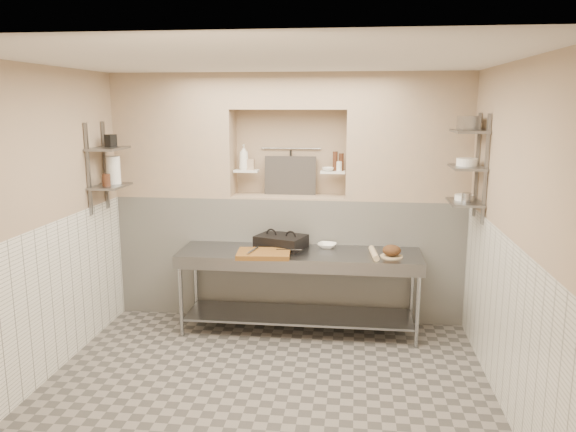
# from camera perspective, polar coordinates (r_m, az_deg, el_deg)

# --- Properties ---
(floor) EXTENTS (4.00, 3.90, 0.10)m
(floor) POSITION_cam_1_polar(r_m,az_deg,el_deg) (5.30, -2.17, -16.96)
(floor) COLOR slate
(floor) RESTS_ON ground
(ceiling) EXTENTS (4.00, 3.90, 0.10)m
(ceiling) POSITION_cam_1_polar(r_m,az_deg,el_deg) (4.68, -2.44, 16.07)
(ceiling) COLOR silver
(ceiling) RESTS_ON ground
(wall_left) EXTENTS (0.10, 3.90, 2.80)m
(wall_left) POSITION_cam_1_polar(r_m,az_deg,el_deg) (5.49, -23.93, -0.81)
(wall_left) COLOR tan
(wall_left) RESTS_ON ground
(wall_right) EXTENTS (0.10, 3.90, 2.80)m
(wall_right) POSITION_cam_1_polar(r_m,az_deg,el_deg) (4.91, 22.08, -2.01)
(wall_right) COLOR tan
(wall_right) RESTS_ON ground
(wall_back) EXTENTS (4.00, 0.10, 2.80)m
(wall_back) POSITION_cam_1_polar(r_m,az_deg,el_deg) (6.73, 0.37, 2.26)
(wall_back) COLOR tan
(wall_back) RESTS_ON ground
(wall_front) EXTENTS (4.00, 0.10, 2.80)m
(wall_front) POSITION_cam_1_polar(r_m,az_deg,el_deg) (2.91, -8.57, -10.19)
(wall_front) COLOR tan
(wall_front) RESTS_ON ground
(backwall_lower) EXTENTS (4.00, 0.40, 1.40)m
(backwall_lower) POSITION_cam_1_polar(r_m,az_deg,el_deg) (6.64, 0.12, -4.05)
(backwall_lower) COLOR silver
(backwall_lower) RESTS_ON floor
(alcove_sill) EXTENTS (1.30, 0.40, 0.02)m
(alcove_sill) POSITION_cam_1_polar(r_m,az_deg,el_deg) (6.49, 0.13, 2.00)
(alcove_sill) COLOR tan
(alcove_sill) RESTS_ON backwall_lower
(backwall_pillar_left) EXTENTS (1.35, 0.40, 1.40)m
(backwall_pillar_left) POSITION_cam_1_polar(r_m,az_deg,el_deg) (6.70, -11.32, 8.02)
(backwall_pillar_left) COLOR tan
(backwall_pillar_left) RESTS_ON backwall_lower
(backwall_pillar_right) EXTENTS (1.35, 0.40, 1.40)m
(backwall_pillar_right) POSITION_cam_1_polar(r_m,az_deg,el_deg) (6.40, 12.12, 7.84)
(backwall_pillar_right) COLOR tan
(backwall_pillar_right) RESTS_ON backwall_lower
(backwall_header) EXTENTS (1.30, 0.40, 0.40)m
(backwall_header) POSITION_cam_1_polar(r_m,az_deg,el_deg) (6.40, 0.13, 12.57)
(backwall_header) COLOR tan
(backwall_header) RESTS_ON backwall_lower
(wainscot_left) EXTENTS (0.02, 3.90, 1.40)m
(wainscot_left) POSITION_cam_1_polar(r_m,az_deg,el_deg) (5.64, -22.83, -7.80)
(wainscot_left) COLOR silver
(wainscot_left) RESTS_ON floor
(wainscot_right) EXTENTS (0.02, 3.90, 1.40)m
(wainscot_right) POSITION_cam_1_polar(r_m,az_deg,el_deg) (5.09, 20.83, -9.69)
(wainscot_right) COLOR silver
(wainscot_right) RESTS_ON floor
(alcove_shelf_left) EXTENTS (0.28, 0.16, 0.02)m
(alcove_shelf_left) POSITION_cam_1_polar(r_m,az_deg,el_deg) (6.52, -4.25, 4.60)
(alcove_shelf_left) COLOR white
(alcove_shelf_left) RESTS_ON backwall_lower
(alcove_shelf_right) EXTENTS (0.28, 0.16, 0.02)m
(alcove_shelf_right) POSITION_cam_1_polar(r_m,az_deg,el_deg) (6.41, 4.59, 4.47)
(alcove_shelf_right) COLOR white
(alcove_shelf_right) RESTS_ON backwall_lower
(utensil_rail) EXTENTS (0.70, 0.02, 0.02)m
(utensil_rail) POSITION_cam_1_polar(r_m,az_deg,el_deg) (6.59, 0.30, 6.88)
(utensil_rail) COLOR gray
(utensil_rail) RESTS_ON wall_back
(hanging_steel) EXTENTS (0.02, 0.02, 0.30)m
(hanging_steel) POSITION_cam_1_polar(r_m,az_deg,el_deg) (6.59, 0.28, 5.39)
(hanging_steel) COLOR black
(hanging_steel) RESTS_ON utensil_rail
(splash_panel) EXTENTS (0.60, 0.08, 0.45)m
(splash_panel) POSITION_cam_1_polar(r_m,az_deg,el_deg) (6.55, 0.23, 4.13)
(splash_panel) COLOR #383330
(splash_panel) RESTS_ON alcove_sill
(shelf_rail_left_a) EXTENTS (0.03, 0.03, 0.95)m
(shelf_rail_left_a) POSITION_cam_1_polar(r_m,az_deg,el_deg) (6.49, -18.07, 4.92)
(shelf_rail_left_a) COLOR slate
(shelf_rail_left_a) RESTS_ON wall_left
(shelf_rail_left_b) EXTENTS (0.03, 0.03, 0.95)m
(shelf_rail_left_b) POSITION_cam_1_polar(r_m,az_deg,el_deg) (6.13, -19.62, 4.48)
(shelf_rail_left_b) COLOR slate
(shelf_rail_left_b) RESTS_ON wall_left
(wall_shelf_left_lower) EXTENTS (0.30, 0.50, 0.02)m
(wall_shelf_left_lower) POSITION_cam_1_polar(r_m,az_deg,el_deg) (6.28, -17.59, 2.91)
(wall_shelf_left_lower) COLOR slate
(wall_shelf_left_lower) RESTS_ON wall_left
(wall_shelf_left_upper) EXTENTS (0.30, 0.50, 0.03)m
(wall_shelf_left_upper) POSITION_cam_1_polar(r_m,az_deg,el_deg) (6.24, -17.81, 6.55)
(wall_shelf_left_upper) COLOR slate
(wall_shelf_left_upper) RESTS_ON wall_left
(shelf_rail_right_a) EXTENTS (0.03, 0.03, 1.05)m
(shelf_rail_right_a) POSITION_cam_1_polar(r_m,az_deg,el_deg) (6.02, 18.64, 4.91)
(shelf_rail_right_a) COLOR slate
(shelf_rail_right_a) RESTS_ON wall_right
(shelf_rail_right_b) EXTENTS (0.03, 0.03, 1.05)m
(shelf_rail_right_b) POSITION_cam_1_polar(r_m,az_deg,el_deg) (5.63, 19.45, 4.45)
(shelf_rail_right_b) COLOR slate
(shelf_rail_right_b) RESTS_ON wall_right
(wall_shelf_right_lower) EXTENTS (0.30, 0.50, 0.02)m
(wall_shelf_right_lower) POSITION_cam_1_polar(r_m,az_deg,el_deg) (5.85, 17.52, 1.33)
(wall_shelf_right_lower) COLOR slate
(wall_shelf_right_lower) RESTS_ON wall_right
(wall_shelf_right_mid) EXTENTS (0.30, 0.50, 0.02)m
(wall_shelf_right_mid) POSITION_cam_1_polar(r_m,az_deg,el_deg) (5.80, 17.73, 4.74)
(wall_shelf_right_mid) COLOR slate
(wall_shelf_right_mid) RESTS_ON wall_right
(wall_shelf_right_upper) EXTENTS (0.30, 0.50, 0.03)m
(wall_shelf_right_upper) POSITION_cam_1_polar(r_m,az_deg,el_deg) (5.77, 17.94, 8.19)
(wall_shelf_right_upper) COLOR slate
(wall_shelf_right_upper) RESTS_ON wall_right
(prep_table) EXTENTS (2.60, 0.70, 0.90)m
(prep_table) POSITION_cam_1_polar(r_m,az_deg,el_deg) (6.10, 1.13, -6.03)
(prep_table) COLOR gray
(prep_table) RESTS_ON floor
(panini_press) EXTENTS (0.61, 0.52, 0.14)m
(panini_press) POSITION_cam_1_polar(r_m,az_deg,el_deg) (6.19, -0.71, -2.61)
(panini_press) COLOR black
(panini_press) RESTS_ON prep_table
(cutting_board) EXTENTS (0.58, 0.42, 0.05)m
(cutting_board) POSITION_cam_1_polar(r_m,az_deg,el_deg) (5.87, -2.49, -3.86)
(cutting_board) COLOR brown
(cutting_board) RESTS_ON prep_table
(knife_blade) EXTENTS (0.27, 0.07, 0.01)m
(knife_blade) POSITION_cam_1_polar(r_m,az_deg,el_deg) (5.94, 0.10, -3.43)
(knife_blade) COLOR gray
(knife_blade) RESTS_ON cutting_board
(tongs) EXTENTS (0.08, 0.27, 0.03)m
(tongs) POSITION_cam_1_polar(r_m,az_deg,el_deg) (5.87, -3.62, -3.54)
(tongs) COLOR gray
(tongs) RESTS_ON cutting_board
(mixing_bowl) EXTENTS (0.24, 0.24, 0.05)m
(mixing_bowl) POSITION_cam_1_polar(r_m,az_deg,el_deg) (6.22, 3.99, -3.01)
(mixing_bowl) COLOR white
(mixing_bowl) RESTS_ON prep_table
(rolling_pin) EXTENTS (0.10, 0.43, 0.06)m
(rolling_pin) POSITION_cam_1_polar(r_m,az_deg,el_deg) (5.92, 8.71, -3.77)
(rolling_pin) COLOR tan
(rolling_pin) RESTS_ON prep_table
(bread_board) EXTENTS (0.23, 0.23, 0.01)m
(bread_board) POSITION_cam_1_polar(r_m,az_deg,el_deg) (5.94, 10.47, -4.05)
(bread_board) COLOR tan
(bread_board) RESTS_ON prep_table
(bread_loaf) EXTENTS (0.19, 0.19, 0.11)m
(bread_loaf) POSITION_cam_1_polar(r_m,az_deg,el_deg) (5.92, 10.50, -3.45)
(bread_loaf) COLOR #4C2D19
(bread_loaf) RESTS_ON bread_board
(bottle_soap) EXTENTS (0.11, 0.11, 0.29)m
(bottle_soap) POSITION_cam_1_polar(r_m,az_deg,el_deg) (6.51, -4.51, 5.97)
(bottle_soap) COLOR white
(bottle_soap) RESTS_ON alcove_shelf_left
(jar_alcove) EXTENTS (0.08, 0.08, 0.12)m
(jar_alcove) POSITION_cam_1_polar(r_m,az_deg,el_deg) (6.51, -3.81, 5.24)
(jar_alcove) COLOR tan
(jar_alcove) RESTS_ON alcove_shelf_left
(bowl_alcove) EXTENTS (0.17, 0.17, 0.04)m
(bowl_alcove) POSITION_cam_1_polar(r_m,az_deg,el_deg) (6.39, 4.08, 4.77)
(bowl_alcove) COLOR white
(bowl_alcove) RESTS_ON alcove_shelf_right
(condiment_a) EXTENTS (0.05, 0.05, 0.20)m
(condiment_a) POSITION_cam_1_polar(r_m,az_deg,el_deg) (6.43, 5.43, 5.48)
(condiment_a) COLOR #412316
(condiment_a) RESTS_ON alcove_shelf_right
(condiment_b) EXTENTS (0.06, 0.06, 0.22)m
(condiment_b) POSITION_cam_1_polar(r_m,az_deg,el_deg) (6.41, 4.81, 5.58)
(condiment_b) COLOR #412316
(condiment_b) RESTS_ON alcove_shelf_right
(condiment_c) EXTENTS (0.06, 0.06, 0.11)m
(condiment_c) POSITION_cam_1_polar(r_m,az_deg,el_deg) (6.41, 5.21, 5.07)
(condiment_c) COLOR white
(condiment_c) RESTS_ON alcove_shelf_right
(jug_left) EXTENTS (0.15, 0.15, 0.30)m
(jug_left) POSITION_cam_1_polar(r_m,az_deg,el_deg) (6.35, -17.31, 4.48)
(jug_left) COLOR white
(jug_left) RESTS_ON wall_shelf_left_lower
(jar_left) EXTENTS (0.09, 0.09, 0.13)m
(jar_left) POSITION_cam_1_polar(r_m,az_deg,el_deg) (6.19, -17.98, 3.50)
(jar_left) COLOR #412316
(jar_left) RESTS_ON wall_shelf_left_lower
(box_left_upper) EXTENTS (0.12, 0.12, 0.13)m
(box_left_upper) POSITION_cam_1_polar(r_m,az_deg,el_deg) (6.30, -17.57, 7.32)
(box_left_upper) COLOR black
(box_left_upper) RESTS_ON wall_shelf_left_upper
(bowl_right) EXTENTS (0.18, 0.18, 0.06)m
(bowl_right) POSITION_cam_1_polar(r_m,az_deg,el_deg) (5.90, 17.44, 1.81)
(bowl_right) COLOR white
(bowl_right) RESTS_ON wall_shelf_right_lower
(canister_right) EXTENTS (0.09, 0.09, 0.09)m
(canister_right) POSITION_cam_1_polar(r_m,az_deg,el_deg) (5.77, 17.68, 1.79)
(canister_right) COLOR gray
(canister_right) RESTS_ON wall_shelf_right_lower
(bowl_right_mid) EXTENTS (0.20, 0.20, 0.07)m
(bowl_right_mid) POSITION_cam_1_polar(r_m,az_deg,el_deg) (5.82, 17.71, 5.25)
(bowl_right_mid) COLOR white
(bowl_right_mid) RESTS_ON wall_shelf_right_mid
(basket_right) EXTENTS (0.20, 0.23, 0.13)m
(basket_right) POSITION_cam_1_polar(r_m,az_deg,el_deg) (5.83, 17.86, 9.00)
(basket_right) COLOR gray
(basket_right) RESTS_ON wall_shelf_right_upper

